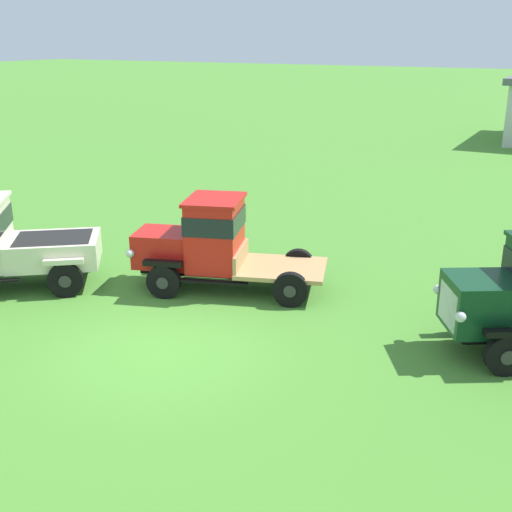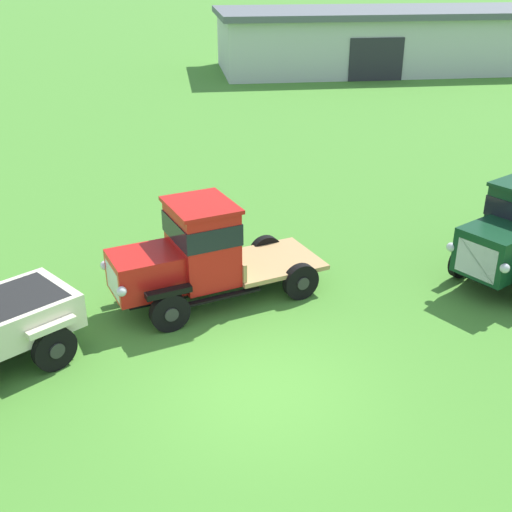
% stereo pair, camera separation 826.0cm
% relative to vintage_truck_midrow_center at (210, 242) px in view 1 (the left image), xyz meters
% --- Properties ---
extents(ground_plane, '(240.00, 240.00, 0.00)m').
position_rel_vintage_truck_midrow_center_xyz_m(ground_plane, '(0.85, -3.16, -1.14)').
color(ground_plane, '#47842D').
extents(vintage_truck_midrow_center, '(4.85, 2.99, 2.22)m').
position_rel_vintage_truck_midrow_center_xyz_m(vintage_truck_midrow_center, '(0.00, 0.00, 0.00)').
color(vintage_truck_midrow_center, black).
rests_on(vintage_truck_midrow_center, ground).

